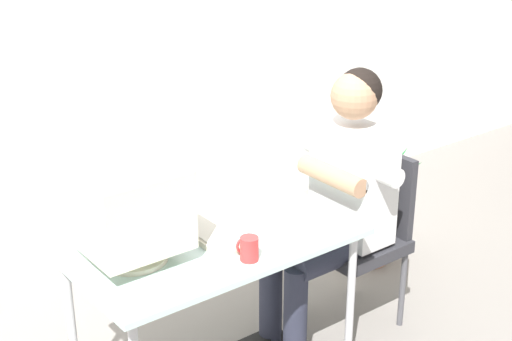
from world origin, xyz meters
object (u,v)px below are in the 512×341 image
object	(u,v)px
desk_mug	(249,248)
person_seated	(337,196)
crt_monitor	(132,209)
potted_plant	(368,209)
keyboard	(209,233)
office_chair	(363,228)
desk	(214,252)

from	to	relation	value
desk_mug	person_seated	bearing A→B (deg)	17.21
crt_monitor	potted_plant	world-z (taller)	crt_monitor
crt_monitor	desk_mug	size ratio (longest dim) A/B	3.94
keyboard	potted_plant	size ratio (longest dim) A/B	0.57
crt_monitor	potted_plant	bearing A→B (deg)	11.51
crt_monitor	potted_plant	distance (m)	1.80
office_chair	potted_plant	size ratio (longest dim) A/B	1.23
desk	desk_mug	xyz separation A→B (m)	(0.01, -0.23, 0.11)
desk	office_chair	size ratio (longest dim) A/B	1.36
desk	desk_mug	size ratio (longest dim) A/B	12.12
office_chair	desk_mug	size ratio (longest dim) A/B	8.91
person_seated	desk_mug	xyz separation A→B (m)	(-0.67, -0.21, 0.03)
potted_plant	crt_monitor	bearing A→B (deg)	-168.49
desk	potted_plant	bearing A→B (deg)	16.06
desk	desk_mug	bearing A→B (deg)	-88.16
keyboard	desk_mug	distance (m)	0.26
office_chair	potted_plant	bearing A→B (deg)	41.56
keyboard	desk_mug	xyz separation A→B (m)	(0.01, -0.26, 0.03)
keyboard	desk_mug	bearing A→B (deg)	-87.04
keyboard	potted_plant	distance (m)	1.43
crt_monitor	desk_mug	world-z (taller)	crt_monitor
desk	keyboard	bearing A→B (deg)	102.70
keyboard	person_seated	world-z (taller)	person_seated
person_seated	potted_plant	size ratio (longest dim) A/B	1.83
person_seated	potted_plant	xyz separation A→B (m)	(0.64, 0.41, -0.40)
desk_mug	potted_plant	bearing A→B (deg)	25.05
office_chair	person_seated	size ratio (longest dim) A/B	0.67
crt_monitor	office_chair	bearing A→B (deg)	-3.18
desk	keyboard	distance (m)	0.08
crt_monitor	person_seated	xyz separation A→B (m)	(1.02, -0.07, -0.20)
crt_monitor	desk_mug	bearing A→B (deg)	-37.63
office_chair	desk_mug	distance (m)	0.91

